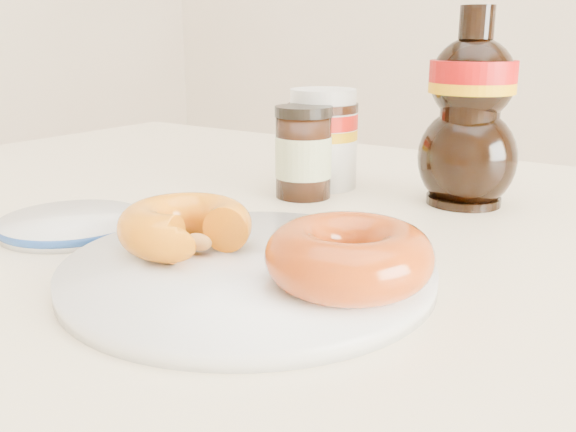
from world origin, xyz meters
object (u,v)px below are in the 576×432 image
Objects in this scene: nutella_jar at (323,135)px; dark_jar at (303,153)px; donut_bitten at (185,226)px; plate at (248,270)px; donut_whole at (349,256)px; blue_rim_saucer at (72,223)px; dining_table at (357,341)px; syrup_bottle at (470,108)px.

nutella_jar is 0.05m from dark_jar.
plate is at bearing -17.76° from donut_bitten.
dark_jar reaches higher than plate.
donut_whole is 0.85× the size of blue_rim_saucer.
donut_bitten is at bearing -177.15° from donut_whole.
donut_whole is (0.04, -0.10, 0.12)m from dining_table.
donut_bitten is at bearing -79.82° from nutella_jar.
donut_bitten is 0.51× the size of syrup_bottle.
donut_whole is at bearing -55.45° from nutella_jar.
dining_table is at bearing -41.51° from dark_jar.
syrup_bottle is (0.16, 0.02, 0.04)m from nutella_jar.
dark_jar is (-0.15, -0.07, -0.05)m from syrup_bottle.
syrup_bottle is 1.53× the size of blue_rim_saucer.
nutella_jar is (-0.18, 0.27, 0.03)m from donut_whole.
dark_jar reaches higher than donut_bitten.
plate is at bearing -0.76° from blue_rim_saucer.
donut_whole is at bearing 3.20° from plate.
syrup_bottle is at bearing 24.21° from dark_jar.
nutella_jar reaches higher than blue_rim_saucer.
syrup_bottle reaches higher than donut_bitten.
syrup_bottle is at bearing 95.16° from donut_whole.
blue_rim_saucer is at bearing -114.48° from dark_jar.
blue_rim_saucer is at bearing 179.24° from plate.
donut_whole is 0.29m from syrup_bottle.
donut_whole is at bearing -17.28° from donut_bitten.
dining_table is at bearing 113.98° from donut_whole.
nutella_jar is (-0.05, 0.28, 0.03)m from donut_bitten.
dark_jar reaches higher than blue_rim_saucer.
syrup_bottle reaches higher than dark_jar.
nutella_jar reaches higher than plate.
donut_whole is at bearing -50.84° from dark_jar.
donut_whole is 0.56× the size of syrup_bottle.
syrup_bottle reaches higher than plate.
blue_rim_saucer is (-0.28, -0.00, -0.03)m from donut_whole.
dining_table is 0.14m from plate.
plate is at bearing -68.70° from nutella_jar.
syrup_bottle is (0.02, 0.19, 0.18)m from dining_table.
syrup_bottle is at bearing 48.84° from blue_rim_saucer.
dark_jar is (-0.13, 0.12, 0.13)m from dining_table.
dining_table is 0.16m from donut_whole.
dark_jar is at bearing 65.52° from blue_rim_saucer.
donut_bitten reaches higher than blue_rim_saucer.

